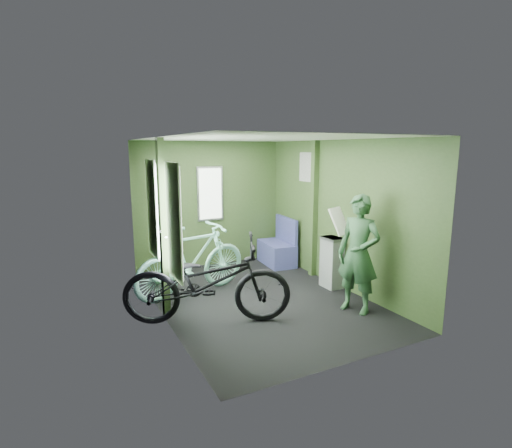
{
  "coord_description": "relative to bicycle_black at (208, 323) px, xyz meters",
  "views": [
    {
      "loc": [
        -2.53,
        -4.92,
        2.16
      ],
      "look_at": [
        0.0,
        0.1,
        1.1
      ],
      "focal_mm": 28.0,
      "sensor_mm": 36.0,
      "label": 1
    }
  ],
  "objects": [
    {
      "name": "passenger",
      "position": [
        1.93,
        -0.52,
        0.8
      ],
      "size": [
        0.59,
        0.77,
        1.59
      ],
      "rotation": [
        0.0,
        0.0,
        -1.16
      ],
      "color": "#315A39",
      "rests_on": "ground"
    },
    {
      "name": "bicycle_mint",
      "position": [
        0.14,
        1.02,
        0.0
      ],
      "size": [
        1.94,
        1.06,
        1.16
      ],
      "primitive_type": "imported",
      "rotation": [
        0.0,
        -0.12,
        1.8
      ],
      "color": "#80CBB5",
      "rests_on": "ground"
    },
    {
      "name": "bench_seat",
      "position": [
        2.1,
        1.9,
        0.26
      ],
      "size": [
        0.54,
        0.88,
        0.89
      ],
      "rotation": [
        0.0,
        0.0,
        -0.09
      ],
      "color": "navy",
      "rests_on": "ground"
    },
    {
      "name": "room",
      "position": [
        0.91,
        0.48,
        1.44
      ],
      "size": [
        4.0,
        4.02,
        2.31
      ],
      "color": "black",
      "rests_on": "ground"
    },
    {
      "name": "waste_box",
      "position": [
        2.21,
        0.39,
        0.4
      ],
      "size": [
        0.24,
        0.33,
        0.81
      ],
      "primitive_type": "cube",
      "color": "gray",
      "rests_on": "ground"
    },
    {
      "name": "bicycle_black",
      "position": [
        0.0,
        0.0,
        0.0
      ],
      "size": [
        2.24,
        1.56,
        1.15
      ],
      "primitive_type": "imported",
      "rotation": [
        0.0,
        -0.09,
        1.18
      ],
      "color": "black",
      "rests_on": "ground"
    }
  ]
}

